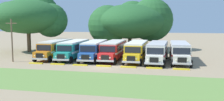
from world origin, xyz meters
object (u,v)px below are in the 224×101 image
parked_bus_slot_0 (56,48)px  parked_bus_slot_1 (74,49)px  parked_bus_slot_3 (114,49)px  parked_bus_slot_6 (179,51)px  secondary_tree (33,16)px  parked_bus_slot_4 (137,50)px  broad_shade_tree (132,21)px  utility_pole (12,39)px  parked_bus_slot_5 (158,51)px  parked_bus_slot_2 (94,49)px

parked_bus_slot_0 → parked_bus_slot_1: bearing=84.7°
parked_bus_slot_3 → parked_bus_slot_6: same height
parked_bus_slot_3 → secondary_tree: bearing=-112.6°
parked_bus_slot_1 → parked_bus_slot_6: 16.45m
parked_bus_slot_4 → parked_bus_slot_3: bearing=-92.4°
broad_shade_tree → secondary_tree: 19.99m
parked_bus_slot_1 → parked_bus_slot_6: (16.45, 0.45, 0.00)m
parked_bus_slot_4 → parked_bus_slot_6: same height
parked_bus_slot_1 → utility_pole: (-7.51, -5.33, 1.79)m
parked_bus_slot_0 → secondary_tree: bearing=-133.9°
parked_bus_slot_0 → utility_pole: 7.17m
parked_bus_slot_3 → parked_bus_slot_4: bearing=86.7°
parked_bus_slot_5 → secondary_tree: secondary_tree is taller
parked_bus_slot_3 → secondary_tree: 20.25m
parked_bus_slot_2 → parked_bus_slot_3: size_ratio=1.01×
broad_shade_tree → utility_pole: broad_shade_tree is taller
parked_bus_slot_0 → parked_bus_slot_6: same height
utility_pole → parked_bus_slot_1: bearing=35.4°
parked_bus_slot_5 → parked_bus_slot_6: 3.23m
utility_pole → parked_bus_slot_5: bearing=13.6°
parked_bus_slot_0 → utility_pole: size_ratio=1.74×
parked_bus_slot_4 → parked_bus_slot_6: bearing=91.1°
parked_bus_slot_2 → parked_bus_slot_3: same height
parked_bus_slot_4 → secondary_tree: (-21.81, 7.30, 5.39)m
parked_bus_slot_3 → parked_bus_slot_1: bearing=-87.1°
parked_bus_slot_6 → secondary_tree: secondary_tree is taller
parked_bus_slot_5 → parked_bus_slot_1: bearing=-89.7°
parked_bus_slot_1 → parked_bus_slot_4: bearing=88.5°
parked_bus_slot_0 → parked_bus_slot_2: bearing=86.5°
parked_bus_slot_5 → parked_bus_slot_0: bearing=-90.1°
parked_bus_slot_0 → parked_bus_slot_5: bearing=86.0°
parked_bus_slot_4 → broad_shade_tree: bearing=-168.1°
secondary_tree → parked_bus_slot_3: bearing=-21.5°
broad_shade_tree → parked_bus_slot_3: bearing=-92.8°
parked_bus_slot_1 → parked_bus_slot_3: same height
parked_bus_slot_0 → secondary_tree: 12.47m
parked_bus_slot_2 → parked_bus_slot_3: bearing=93.3°
parked_bus_slot_4 → parked_bus_slot_5: size_ratio=1.00×
broad_shade_tree → utility_pole: 24.60m
parked_bus_slot_4 → secondary_tree: bearing=-108.7°
parked_bus_slot_3 → parked_bus_slot_0: bearing=-89.4°
parked_bus_slot_2 → broad_shade_tree: (3.69, 14.23, 4.39)m
parked_bus_slot_5 → parked_bus_slot_6: same height
broad_shade_tree → parked_bus_slot_6: bearing=-56.0°
parked_bus_slot_2 → utility_pole: bearing=-68.4°
parked_bus_slot_0 → parked_bus_slot_2: size_ratio=0.99×
parked_bus_slot_5 → secondary_tree: size_ratio=0.75×
parked_bus_slot_1 → parked_bus_slot_6: same height
parked_bus_slot_3 → utility_pole: bearing=-68.6°
parked_bus_slot_4 → secondary_tree: secondary_tree is taller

